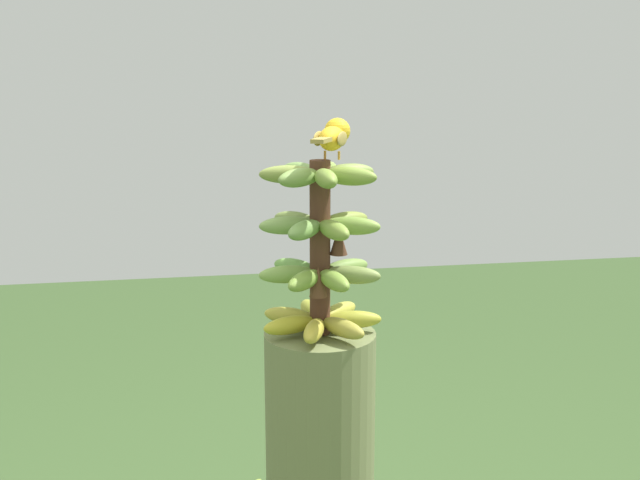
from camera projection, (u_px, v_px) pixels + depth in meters
The scene contains 2 objects.
banana_bunch at pixel (320, 249), 1.57m from camera, with size 0.26×0.26×0.36m.
perched_bird at pixel (334, 136), 1.55m from camera, with size 0.10×0.18×0.08m.
Camera 1 is at (-0.27, -1.51, 1.44)m, focal length 43.55 mm.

